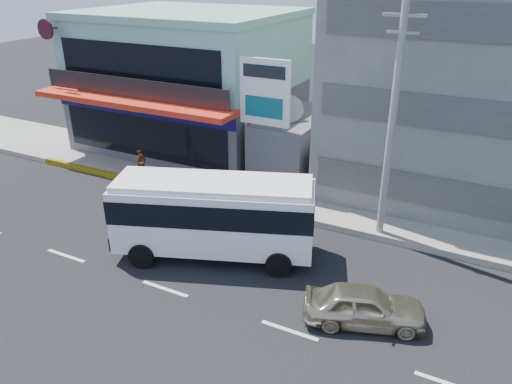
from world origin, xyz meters
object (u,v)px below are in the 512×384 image
at_px(satellite_dish, 289,119).
at_px(sedan, 364,306).
at_px(shop_building, 191,84).
at_px(minibus, 214,212).
at_px(utility_pole_near, 392,123).
at_px(billboard, 265,100).
at_px(motorcycle_rider, 143,176).

height_order(satellite_dish, sedan, satellite_dish).
xyz_separation_m(shop_building, minibus, (8.40, -11.05, -2.03)).
bearing_deg(shop_building, utility_pole_near, -25.06).
relative_size(billboard, motorcycle_rider, 3.19).
bearing_deg(motorcycle_rider, billboard, 21.94).
distance_m(satellite_dish, billboard, 2.31).
relative_size(satellite_dish, utility_pole_near, 0.15).
distance_m(shop_building, sedan, 19.78).
bearing_deg(utility_pole_near, satellite_dish, 149.04).
height_order(shop_building, satellite_dish, shop_building).
relative_size(shop_building, satellite_dish, 8.27).
distance_m(billboard, motorcycle_rider, 7.68).
bearing_deg(utility_pole_near, minibus, -141.22).
height_order(billboard, sedan, billboard).
bearing_deg(utility_pole_near, sedan, -80.33).
xyz_separation_m(shop_building, sedan, (15.01, -12.45, -3.32)).
bearing_deg(billboard, shop_building, 147.68).
distance_m(minibus, sedan, 6.88).
distance_m(billboard, sedan, 11.56).
bearing_deg(minibus, sedan, -11.95).
bearing_deg(minibus, shop_building, 127.24).
xyz_separation_m(minibus, motorcycle_rider, (-6.86, 3.90, -1.26)).
bearing_deg(motorcycle_rider, satellite_dish, 33.04).
height_order(shop_building, sedan, shop_building).
distance_m(satellite_dish, minibus, 8.27).
bearing_deg(sedan, utility_pole_near, -9.93).
bearing_deg(utility_pole_near, motorcycle_rider, -177.24).
height_order(billboard, utility_pole_near, utility_pole_near).
relative_size(billboard, utility_pole_near, 0.69).
bearing_deg(motorcycle_rider, minibus, -29.64).
relative_size(billboard, sedan, 1.73).
xyz_separation_m(shop_building, motorcycle_rider, (1.54, -7.15, -3.28)).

